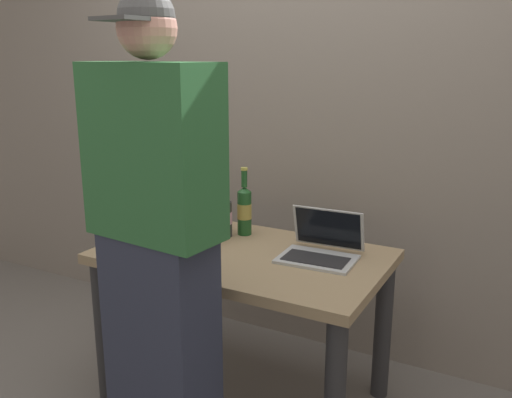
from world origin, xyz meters
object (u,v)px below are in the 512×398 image
object	(u,v)px
laptop	(321,247)
beer_bottle_amber	(244,209)
beer_bottle_green	(213,219)
person_figure	(158,259)
beer_bottle_brown	(225,215)
coffee_mug	(141,247)

from	to	relation	value
laptop	beer_bottle_amber	distance (m)	0.47
beer_bottle_green	person_figure	world-z (taller)	person_figure
laptop	beer_bottle_brown	xyz separation A→B (m)	(-0.51, 0.04, 0.06)
beer_bottle_green	coffee_mug	xyz separation A→B (m)	(-0.15, -0.33, -0.06)
beer_bottle_amber	coffee_mug	size ratio (longest dim) A/B	2.71
beer_bottle_amber	person_figure	xyz separation A→B (m)	(0.12, -0.81, 0.04)
laptop	beer_bottle_brown	size ratio (longest dim) A/B	1.17
laptop	person_figure	distance (m)	0.78
beer_bottle_amber	person_figure	size ratio (longest dim) A/B	0.19
person_figure	laptop	bearing A→B (deg)	64.76
beer_bottle_green	coffee_mug	bearing A→B (deg)	-114.28
beer_bottle_green	beer_bottle_amber	world-z (taller)	beer_bottle_amber
laptop	person_figure	world-z (taller)	person_figure
laptop	beer_bottle_green	bearing A→B (deg)	-174.58
beer_bottle_green	beer_bottle_amber	size ratio (longest dim) A/B	0.84
laptop	beer_bottle_brown	world-z (taller)	beer_bottle_brown
beer_bottle_amber	person_figure	distance (m)	0.82
beer_bottle_amber	person_figure	bearing A→B (deg)	-81.82
person_figure	beer_bottle_brown	bearing A→B (deg)	103.96
laptop	person_figure	size ratio (longest dim) A/B	0.19
laptop	coffee_mug	size ratio (longest dim) A/B	2.74
laptop	person_figure	bearing A→B (deg)	-115.24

